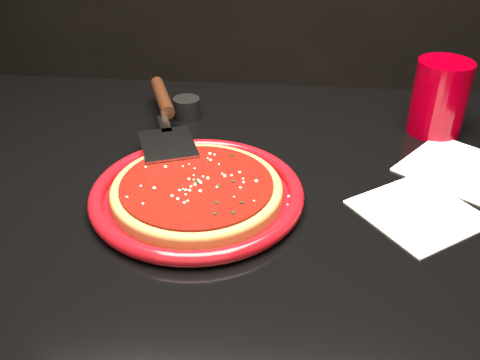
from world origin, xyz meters
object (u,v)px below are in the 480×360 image
table (246,348)px  pizza_server (166,115)px  cup (439,98)px  ramekin (187,108)px  plate (197,194)px

table → pizza_server: 0.47m
cup → pizza_server: bearing=-172.3°
table → pizza_server: pizza_server is taller
table → pizza_server: bearing=137.2°
pizza_server → cup: 0.48m
ramekin → table: bearing=-59.2°
cup → ramekin: (-0.45, 0.02, -0.05)m
table → ramekin: 0.47m
plate → pizza_server: pizza_server is taller
table → ramekin: bearing=120.8°
plate → pizza_server: 0.21m
cup → ramekin: size_ratio=2.64×
ramekin → pizza_server: bearing=-104.7°
table → ramekin: ramekin is taller
table → pizza_server: size_ratio=3.35×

